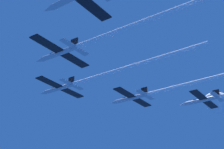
# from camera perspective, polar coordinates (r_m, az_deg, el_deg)

# --- Properties ---
(jet_lead) EXTENTS (17.59, 51.75, 2.91)m
(jet_lead) POSITION_cam_1_polar(r_m,az_deg,el_deg) (91.76, -2.14, -0.27)
(jet_lead) COLOR #B2BAC6
(jet_left_wing) EXTENTS (17.59, 54.13, 2.91)m
(jet_left_wing) POSITION_cam_1_polar(r_m,az_deg,el_deg) (72.52, 0.28, 6.85)
(jet_left_wing) COLOR #B2BAC6
(jet_right_wing) EXTENTS (17.59, 63.21, 2.91)m
(jet_right_wing) POSITION_cam_1_polar(r_m,az_deg,el_deg) (95.01, 13.12, -1.34)
(jet_right_wing) COLOR #B2BAC6
(cloud_wispy) EXTENTS (20.80, 11.44, 7.28)m
(cloud_wispy) POSITION_cam_1_polar(r_m,az_deg,el_deg) (155.46, 17.18, -4.54)
(cloud_wispy) COLOR white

